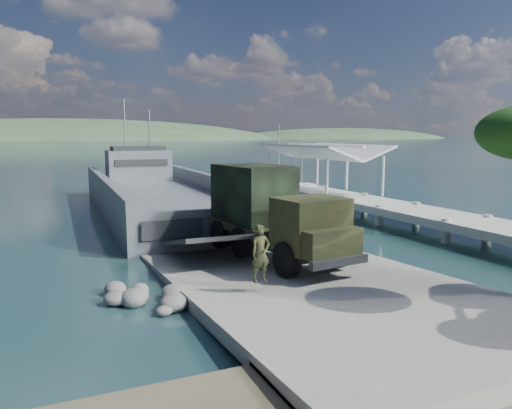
% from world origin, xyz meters
% --- Properties ---
extents(ground, '(1400.00, 1400.00, 0.00)m').
position_xyz_m(ground, '(0.00, 0.00, 0.00)').
color(ground, '#1C3F43').
rests_on(ground, ground).
extents(boat_ramp, '(10.00, 18.00, 0.50)m').
position_xyz_m(boat_ramp, '(0.00, -1.00, 0.25)').
color(boat_ramp, gray).
rests_on(boat_ramp, ground).
extents(shoreline_rocks, '(3.20, 5.60, 0.90)m').
position_xyz_m(shoreline_rocks, '(-6.20, 0.50, 0.00)').
color(shoreline_rocks, slate).
rests_on(shoreline_rocks, ground).
extents(distant_headlands, '(1000.00, 240.00, 48.00)m').
position_xyz_m(distant_headlands, '(50.00, 560.00, 0.00)').
color(distant_headlands, '#354C2F').
rests_on(distant_headlands, ground).
extents(pier, '(6.40, 44.00, 6.10)m').
position_xyz_m(pier, '(13.00, 18.77, 1.60)').
color(pier, '#B8B9AE').
rests_on(pier, ground).
extents(landing_craft, '(9.82, 34.51, 10.16)m').
position_xyz_m(landing_craft, '(-0.75, 21.82, 0.83)').
color(landing_craft, '#4D555A').
rests_on(landing_craft, ground).
extents(military_truck, '(3.76, 9.15, 4.12)m').
position_xyz_m(military_truck, '(0.15, 3.49, 2.55)').
color(military_truck, black).
rests_on(military_truck, boat_ramp).
extents(soldier, '(0.80, 0.58, 2.05)m').
position_xyz_m(soldier, '(-2.49, -1.17, 1.53)').
color(soldier, black).
rests_on(soldier, boat_ramp).
extents(sailboat_near, '(1.64, 5.00, 6.03)m').
position_xyz_m(sailboat_near, '(16.01, 28.60, 0.32)').
color(sailboat_near, silver).
rests_on(sailboat_near, ground).
extents(sailboat_far, '(3.89, 6.38, 7.49)m').
position_xyz_m(sailboat_far, '(17.56, 37.19, 0.40)').
color(sailboat_far, silver).
rests_on(sailboat_far, ground).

